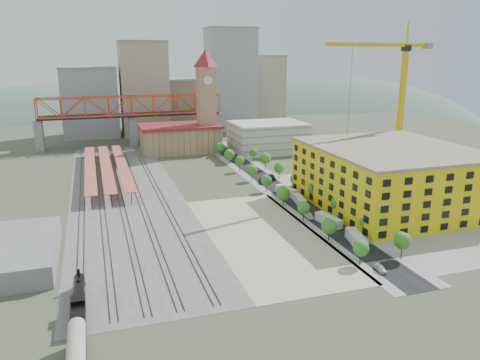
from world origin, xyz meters
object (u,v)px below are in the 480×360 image
object	(u,v)px
site_trailer_a	(356,239)
car_0	(380,269)
coach	(76,360)
site_trailer_c	(299,200)
construction_building	(390,176)
tower_crane	(397,84)
site_trailer_b	(329,220)
site_trailer_d	(287,191)
locomotive	(79,300)
clock_tower	(206,91)

from	to	relation	value
site_trailer_a	car_0	size ratio (longest dim) A/B	2.53
coach	site_trailer_c	bearing A→B (deg)	44.60
construction_building	tower_crane	bearing A→B (deg)	54.71
site_trailer_b	construction_building	bearing A→B (deg)	8.82
site_trailer_a	site_trailer_d	xyz separation A→B (m)	(0.00, 44.23, -0.06)
site_trailer_c	site_trailer_a	bearing A→B (deg)	-80.90
site_trailer_a	car_0	world-z (taller)	site_trailer_a
locomotive	site_trailer_a	bearing A→B (deg)	9.45
tower_crane	construction_building	bearing A→B (deg)	-125.29
clock_tower	coach	bearing A→B (deg)	-110.48
coach	clock_tower	bearing A→B (deg)	69.52
locomotive	site_trailer_b	world-z (taller)	locomotive
tower_crane	site_trailer_d	distance (m)	58.32
construction_building	site_trailer_b	distance (m)	28.90
coach	car_0	distance (m)	65.04
coach	site_trailer_d	bearing A→B (deg)	48.76
car_0	tower_crane	bearing A→B (deg)	62.33
locomotive	tower_crane	xyz separation A→B (m)	(112.42, 64.09, 33.67)
coach	site_trailer_a	xyz separation A→B (m)	(66.00, 31.04, -1.34)
clock_tower	locomotive	bearing A→B (deg)	-113.21
locomotive	car_0	xyz separation A→B (m)	(63.00, -4.01, -1.15)
tower_crane	car_0	world-z (taller)	tower_crane
clock_tower	coach	size ratio (longest dim) A/B	3.19
site_trailer_c	coach	bearing A→B (deg)	-126.30
tower_crane	site_trailer_b	distance (m)	69.33
clock_tower	site_trailer_a	distance (m)	127.47
tower_crane	site_trailer_b	world-z (taller)	tower_crane
site_trailer_d	car_0	bearing A→B (deg)	-107.23
clock_tower	car_0	size ratio (longest dim) A/B	13.07
tower_crane	site_trailer_d	bearing A→B (deg)	-169.18
site_trailer_b	coach	bearing A→B (deg)	-156.89
site_trailer_c	site_trailer_d	xyz separation A→B (m)	(0.00, 10.18, 0.13)
tower_crane	car_0	distance (m)	91.05
clock_tower	coach	distance (m)	167.79
site_trailer_a	site_trailer_b	distance (m)	14.60
site_trailer_c	car_0	size ratio (longest dim) A/B	2.17
construction_building	site_trailer_a	size ratio (longest dim) A/B	5.03
clock_tower	site_trailer_d	size ratio (longest dim) A/B	5.42
site_trailer_c	tower_crane	bearing A→B (deg)	31.41
coach	site_trailer_b	size ratio (longest dim) A/B	1.73
tower_crane	locomotive	bearing A→B (deg)	-150.31
construction_building	car_0	xyz separation A→B (m)	(-29.00, -39.25, -8.73)
tower_crane	site_trailer_a	size ratio (longest dim) A/B	5.72
clock_tower	site_trailer_d	xyz separation A→B (m)	(8.00, -80.02, -27.38)
clock_tower	tower_crane	xyz separation A→B (m)	(54.42, -71.15, 6.79)
locomotive	site_trailer_a	world-z (taller)	locomotive
tower_crane	site_trailer_a	bearing A→B (deg)	-131.16
coach	site_trailer_d	distance (m)	100.12
clock_tower	site_trailer_c	xyz separation A→B (m)	(8.00, -90.20, -27.51)
coach	site_trailer_d	size ratio (longest dim) A/B	1.70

